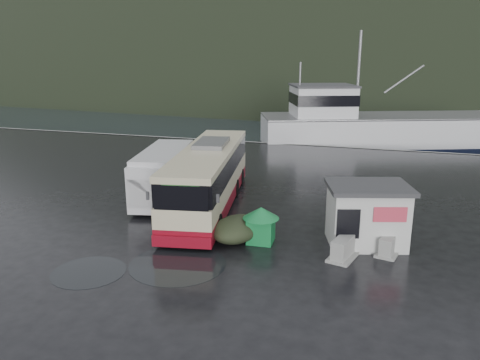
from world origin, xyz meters
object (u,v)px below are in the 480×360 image
(coach_bus, at_px, (209,206))
(ticket_kiosk, at_px, (365,244))
(waste_bin_left, at_px, (343,233))
(waste_bin_right, at_px, (261,242))
(jersey_barrier_b, at_px, (344,257))
(white_van, at_px, (166,199))
(dome_tent, at_px, (237,240))
(fishing_trawler, at_px, (388,137))
(jersey_barrier_a, at_px, (388,253))

(coach_bus, xyz_separation_m, ticket_kiosk, (7.94, -2.71, 0.00))
(waste_bin_left, xyz_separation_m, waste_bin_right, (-3.25, -2.00, 0.00))
(waste_bin_right, relative_size, jersey_barrier_b, 0.89)
(white_van, height_order, ticket_kiosk, white_van)
(waste_bin_left, bearing_deg, white_van, 166.91)
(dome_tent, bearing_deg, fishing_trawler, 77.58)
(white_van, relative_size, jersey_barrier_a, 4.24)
(ticket_kiosk, distance_m, jersey_barrier_b, 1.77)
(jersey_barrier_b, distance_m, fishing_trawler, 28.47)
(waste_bin_right, bearing_deg, white_van, 146.53)
(coach_bus, xyz_separation_m, jersey_barrier_a, (8.89, -3.38, 0.00))
(waste_bin_left, height_order, waste_bin_right, waste_bin_right)
(ticket_kiosk, height_order, jersey_barrier_b, ticket_kiosk)
(waste_bin_left, height_order, ticket_kiosk, ticket_kiosk)
(waste_bin_left, bearing_deg, waste_bin_right, -148.43)
(jersey_barrier_a, height_order, fishing_trawler, fishing_trawler)
(waste_bin_right, xyz_separation_m, fishing_trawler, (5.15, 27.87, 0.00))
(waste_bin_left, distance_m, jersey_barrier_a, 2.49)
(waste_bin_left, xyz_separation_m, ticket_kiosk, (0.96, -0.93, 0.00))
(coach_bus, relative_size, dome_tent, 4.47)
(coach_bus, bearing_deg, waste_bin_right, -55.02)
(white_van, height_order, waste_bin_right, white_van)
(dome_tent, bearing_deg, ticket_kiosk, 12.91)
(coach_bus, distance_m, ticket_kiosk, 8.39)
(dome_tent, bearing_deg, jersey_barrier_b, -5.27)
(waste_bin_left, relative_size, fishing_trawler, 0.05)
(waste_bin_left, relative_size, jersey_barrier_b, 0.77)
(ticket_kiosk, bearing_deg, jersey_barrier_b, -130.00)
(ticket_kiosk, bearing_deg, fishing_trawler, 72.07)
(coach_bus, relative_size, white_van, 1.76)
(jersey_barrier_b, bearing_deg, coach_bus, 149.10)
(coach_bus, relative_size, waste_bin_left, 8.81)
(waste_bin_right, xyz_separation_m, jersey_barrier_a, (5.16, 0.39, 0.00))
(jersey_barrier_a, bearing_deg, waste_bin_right, -175.68)
(coach_bus, height_order, ticket_kiosk, coach_bus)
(waste_bin_right, bearing_deg, jersey_barrier_a, 4.32)
(jersey_barrier_a, bearing_deg, fishing_trawler, 90.01)
(waste_bin_left, distance_m, waste_bin_right, 3.82)
(waste_bin_right, height_order, ticket_kiosk, ticket_kiosk)
(white_van, xyz_separation_m, jersey_barrier_a, (11.59, -3.86, 0.00))
(white_van, bearing_deg, dome_tent, -51.09)
(waste_bin_right, distance_m, fishing_trawler, 28.34)
(ticket_kiosk, bearing_deg, white_van, 147.42)
(coach_bus, relative_size, jersey_barrier_a, 7.47)
(fishing_trawler, bearing_deg, coach_bus, -130.98)
(jersey_barrier_b, bearing_deg, dome_tent, 174.73)
(white_van, relative_size, jersey_barrier_b, 3.85)
(waste_bin_left, distance_m, dome_tent, 4.77)
(waste_bin_left, relative_size, dome_tent, 0.51)
(coach_bus, distance_m, fishing_trawler, 25.69)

